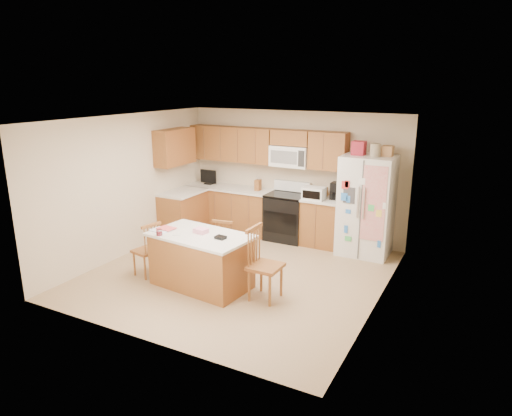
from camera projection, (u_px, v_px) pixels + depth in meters
The scene contains 9 objects.
ground at pixel (238, 274), 7.47m from camera, with size 4.50×4.50×0.00m, color #8C754E.
room_shell at pixel (237, 188), 7.08m from camera, with size 4.60×4.60×2.52m.
cabinetry at pixel (240, 190), 9.19m from camera, with size 3.36×1.56×2.15m.
stove at pixel (287, 216), 9.00m from camera, with size 0.76×0.65×1.13m.
refrigerator at pixel (366, 205), 8.12m from camera, with size 0.90×0.79×2.04m.
island at pixel (201, 260), 6.93m from camera, with size 1.61×1.05×0.92m.
windsor_chair_left at pixel (148, 250), 7.31m from camera, with size 0.44×0.46×0.90m.
windsor_chair_back at pixel (226, 245), 7.59m from camera, with size 0.43×0.41×0.87m.
windsor_chair_right at pixel (264, 266), 6.51m from camera, with size 0.45×0.47×1.07m.
Camera 1 is at (3.46, -5.98, 3.05)m, focal length 32.00 mm.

